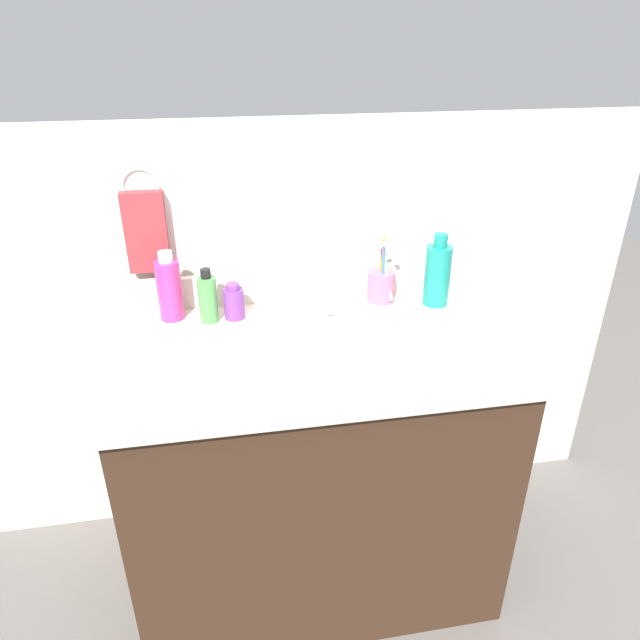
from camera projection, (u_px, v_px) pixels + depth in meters
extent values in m
plane|color=#66605B|center=(316.00, 566.00, 1.82)|extent=(6.00, 6.00, 0.00)
cube|color=#382316|center=(315.00, 472.00, 1.64)|extent=(0.97, 0.54, 0.77)
cube|color=beige|center=(315.00, 350.00, 1.46)|extent=(1.01, 0.59, 0.02)
cube|color=beige|center=(298.00, 284.00, 1.68)|extent=(1.01, 0.02, 0.09)
cube|color=silver|center=(297.00, 333.00, 1.82)|extent=(2.11, 0.04, 1.30)
torus|color=silver|center=(140.00, 186.00, 1.52)|extent=(0.10, 0.01, 0.10)
cube|color=#A53338|center=(146.00, 232.00, 1.55)|extent=(0.11, 0.04, 0.22)
torus|color=white|center=(335.00, 350.00, 1.42)|extent=(0.34, 0.34, 0.02)
ellipsoid|color=white|center=(335.00, 365.00, 1.44)|extent=(0.29, 0.29, 0.11)
cylinder|color=#B2B5BA|center=(335.00, 377.00, 1.46)|extent=(0.04, 0.04, 0.01)
cube|color=silver|center=(321.00, 314.00, 1.60)|extent=(0.16, 0.05, 0.01)
cylinder|color=silver|center=(321.00, 302.00, 1.58)|extent=(0.02, 0.02, 0.06)
cylinder|color=silver|center=(323.00, 297.00, 1.54)|extent=(0.02, 0.09, 0.02)
cylinder|color=silver|center=(301.00, 307.00, 1.58)|extent=(0.03, 0.03, 0.04)
cylinder|color=silver|center=(340.00, 304.00, 1.60)|extent=(0.03, 0.03, 0.04)
cylinder|color=teal|center=(437.00, 276.00, 1.63)|extent=(0.07, 0.07, 0.17)
cylinder|color=teal|center=(441.00, 240.00, 1.58)|extent=(0.04, 0.04, 0.04)
cylinder|color=#D8338C|center=(170.00, 290.00, 1.55)|extent=(0.07, 0.07, 0.16)
cylinder|color=white|center=(165.00, 257.00, 1.51)|extent=(0.04, 0.04, 0.03)
cylinder|color=#4C9E4C|center=(208.00, 300.00, 1.54)|extent=(0.05, 0.05, 0.13)
cylinder|color=black|center=(205.00, 273.00, 1.51)|extent=(0.03, 0.03, 0.02)
cylinder|color=#7A3899|center=(234.00, 304.00, 1.57)|extent=(0.05, 0.05, 0.08)
cylinder|color=#7A3899|center=(233.00, 287.00, 1.55)|extent=(0.04, 0.04, 0.02)
cylinder|color=#D16693|center=(381.00, 286.00, 1.67)|extent=(0.08, 0.08, 0.09)
cylinder|color=#D8333F|center=(384.00, 271.00, 1.66)|extent=(0.04, 0.04, 0.15)
cube|color=white|center=(389.00, 249.00, 1.65)|extent=(0.01, 0.02, 0.01)
cylinder|color=blue|center=(383.00, 270.00, 1.63)|extent=(0.01, 0.03, 0.18)
cube|color=white|center=(386.00, 245.00, 1.59)|extent=(0.01, 0.02, 0.01)
cylinder|color=white|center=(385.00, 269.00, 1.63)|extent=(0.04, 0.06, 0.18)
cube|color=white|center=(395.00, 248.00, 1.58)|extent=(0.01, 0.02, 0.02)
cylinder|color=yellow|center=(381.00, 265.00, 1.66)|extent=(0.01, 0.05, 0.18)
cube|color=white|center=(381.00, 237.00, 1.64)|extent=(0.01, 0.02, 0.01)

